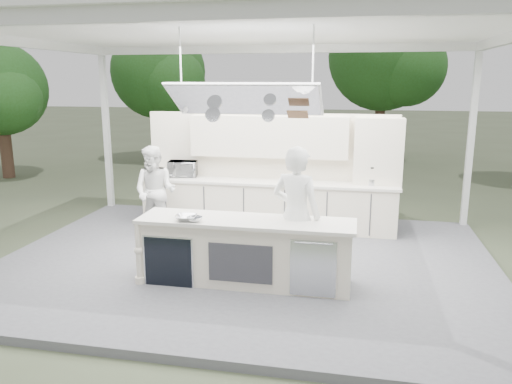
% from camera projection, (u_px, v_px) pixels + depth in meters
% --- Properties ---
extents(ground, '(90.00, 90.00, 0.00)m').
position_uv_depth(ground, '(246.00, 267.00, 8.22)').
color(ground, '#454E36').
rests_on(ground, ground).
extents(stage_deck, '(8.00, 6.00, 0.12)m').
position_uv_depth(stage_deck, '(246.00, 263.00, 8.20)').
color(stage_deck, slate).
rests_on(stage_deck, ground).
extents(tent, '(8.20, 6.20, 3.86)m').
position_uv_depth(tent, '(245.00, 31.00, 7.39)').
color(tent, white).
rests_on(tent, ground).
extents(demo_island, '(3.10, 0.79, 0.95)m').
position_uv_depth(demo_island, '(244.00, 251.00, 7.18)').
color(demo_island, '#F1E2CD').
rests_on(demo_island, stage_deck).
extents(back_counter, '(5.08, 0.72, 0.95)m').
position_uv_depth(back_counter, '(267.00, 204.00, 9.90)').
color(back_counter, '#F1E2CD').
rests_on(back_counter, stage_deck).
extents(back_wall_unit, '(5.05, 0.48, 2.25)m').
position_uv_depth(back_wall_unit, '(291.00, 154.00, 9.80)').
color(back_wall_unit, '#F1E2CD').
rests_on(back_wall_unit, stage_deck).
extents(tree_cluster, '(19.55, 9.40, 5.85)m').
position_uv_depth(tree_cluster, '(304.00, 71.00, 16.86)').
color(tree_cluster, '#463123').
rests_on(tree_cluster, ground).
extents(head_chef, '(0.83, 0.67, 1.99)m').
position_uv_depth(head_chef, '(296.00, 215.00, 7.13)').
color(head_chef, white).
rests_on(head_chef, stage_deck).
extents(sous_chef, '(0.86, 0.68, 1.71)m').
position_uv_depth(sous_chef, '(155.00, 192.00, 9.29)').
color(sous_chef, white).
rests_on(sous_chef, stage_deck).
extents(toaster_oven, '(0.64, 0.48, 0.32)m').
position_uv_depth(toaster_oven, '(183.00, 169.00, 10.19)').
color(toaster_oven, silver).
rests_on(toaster_oven, back_counter).
extents(bowl_large, '(0.34, 0.34, 0.08)m').
position_uv_depth(bowl_large, '(186.00, 218.00, 7.03)').
color(bowl_large, silver).
rests_on(bowl_large, demo_island).
extents(bowl_small, '(0.27, 0.27, 0.07)m').
position_uv_depth(bowl_small, '(195.00, 219.00, 6.97)').
color(bowl_small, silver).
rests_on(bowl_small, demo_island).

